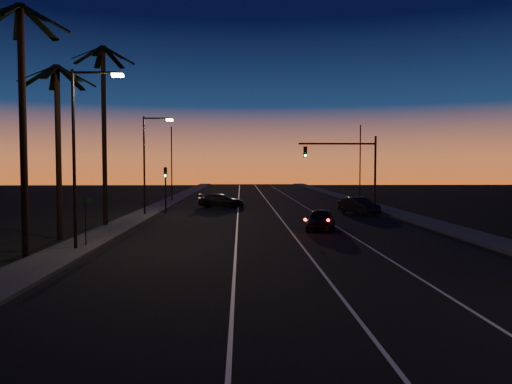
{
  "coord_description": "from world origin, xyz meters",
  "views": [
    {
      "loc": [
        -2.75,
        -4.99,
        4.22
      ],
      "look_at": [
        -1.84,
        24.37,
        2.73
      ],
      "focal_mm": 35.0,
      "sensor_mm": 36.0,
      "label": 1
    }
  ],
  "objects_px": {
    "signal_mast": "(350,161)",
    "lead_car": "(321,219)",
    "right_car": "(359,206)",
    "cross_car": "(221,201)"
  },
  "relations": [
    {
      "from": "lead_car",
      "to": "cross_car",
      "type": "bearing_deg",
      "value": 111.49
    },
    {
      "from": "signal_mast",
      "to": "lead_car",
      "type": "distance_m",
      "value": 13.57
    },
    {
      "from": "signal_mast",
      "to": "lead_car",
      "type": "xyz_separation_m",
      "value": [
        -4.55,
        -12.13,
        -4.06
      ]
    },
    {
      "from": "signal_mast",
      "to": "right_car",
      "type": "bearing_deg",
      "value": -59.46
    },
    {
      "from": "right_car",
      "to": "cross_car",
      "type": "bearing_deg",
      "value": 148.81
    },
    {
      "from": "lead_car",
      "to": "right_car",
      "type": "relative_size",
      "value": 1.02
    },
    {
      "from": "lead_car",
      "to": "right_car",
      "type": "xyz_separation_m",
      "value": [
        5.18,
        11.06,
        0.04
      ]
    },
    {
      "from": "right_car",
      "to": "cross_car",
      "type": "distance_m",
      "value": 14.63
    },
    {
      "from": "lead_car",
      "to": "cross_car",
      "type": "xyz_separation_m",
      "value": [
        -7.34,
        18.64,
        -0.01
      ]
    },
    {
      "from": "signal_mast",
      "to": "lead_car",
      "type": "bearing_deg",
      "value": -110.56
    }
  ]
}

